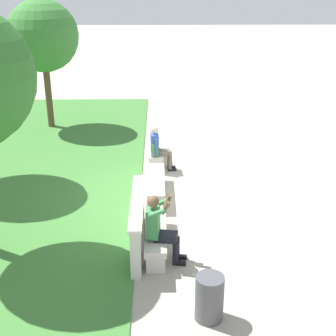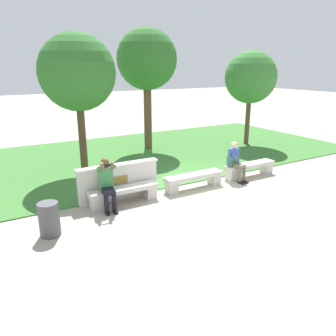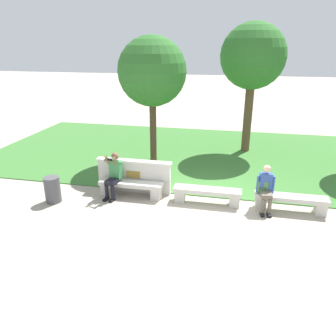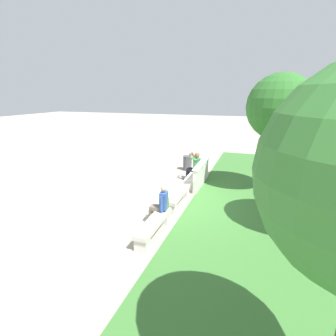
{
  "view_description": "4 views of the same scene",
  "coord_description": "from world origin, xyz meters",
  "px_view_note": "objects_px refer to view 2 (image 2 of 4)",
  "views": [
    {
      "loc": [
        -10.1,
        -0.08,
        4.93
      ],
      "look_at": [
        -0.78,
        -0.27,
        1.04
      ],
      "focal_mm": 50.0,
      "sensor_mm": 36.0,
      "label": 1
    },
    {
      "loc": [
        -5.32,
        -7.63,
        3.51
      ],
      "look_at": [
        -1.1,
        -0.35,
        0.9
      ],
      "focal_mm": 35.0,
      "sensor_mm": 36.0,
      "label": 2
    },
    {
      "loc": [
        0.67,
        -8.44,
        4.29
      ],
      "look_at": [
        -1.09,
        -0.2,
        1.06
      ],
      "focal_mm": 35.0,
      "sensor_mm": 36.0,
      "label": 3
    },
    {
      "loc": [
        8.3,
        2.53,
        3.81
      ],
      "look_at": [
        -0.81,
        -0.65,
        1.07
      ],
      "focal_mm": 28.0,
      "sensor_mm": 36.0,
      "label": 4
    }
  ],
  "objects_px": {
    "bench_near": "(194,179)",
    "trash_bin": "(49,219)",
    "tree_left_background": "(77,73)",
    "tree_right_background": "(147,60)",
    "bench_main": "(124,193)",
    "backpack": "(232,161)",
    "person_distant": "(236,160)",
    "bench_mid": "(250,168)",
    "tree_behind_wall": "(251,78)",
    "person_photographer": "(107,181)"
  },
  "relations": [
    {
      "from": "person_photographer",
      "to": "tree_right_background",
      "type": "distance_m",
      "value": 7.18
    },
    {
      "from": "tree_right_background",
      "to": "tree_left_background",
      "type": "bearing_deg",
      "value": -150.09
    },
    {
      "from": "bench_main",
      "to": "person_photographer",
      "type": "bearing_deg",
      "value": -170.93
    },
    {
      "from": "tree_behind_wall",
      "to": "bench_mid",
      "type": "bearing_deg",
      "value": -131.72
    },
    {
      "from": "backpack",
      "to": "tree_left_background",
      "type": "bearing_deg",
      "value": 140.87
    },
    {
      "from": "bench_near",
      "to": "tree_right_background",
      "type": "bearing_deg",
      "value": 78.07
    },
    {
      "from": "bench_near",
      "to": "tree_left_background",
      "type": "distance_m",
      "value": 5.0
    },
    {
      "from": "tree_left_background",
      "to": "person_distant",
      "type": "bearing_deg",
      "value": -39.41
    },
    {
      "from": "person_photographer",
      "to": "tree_right_background",
      "type": "relative_size",
      "value": 0.26
    },
    {
      "from": "bench_mid",
      "to": "tree_left_background",
      "type": "xyz_separation_m",
      "value": [
        -4.64,
        3.18,
        3.03
      ]
    },
    {
      "from": "bench_near",
      "to": "tree_right_background",
      "type": "relative_size",
      "value": 0.38
    },
    {
      "from": "trash_bin",
      "to": "person_distant",
      "type": "bearing_deg",
      "value": 7.31
    },
    {
      "from": "person_distant",
      "to": "trash_bin",
      "type": "xyz_separation_m",
      "value": [
        -5.89,
        -0.76,
        -0.3
      ]
    },
    {
      "from": "bench_near",
      "to": "tree_behind_wall",
      "type": "bearing_deg",
      "value": 33.51
    },
    {
      "from": "bench_mid",
      "to": "tree_behind_wall",
      "type": "height_order",
      "value": "tree_behind_wall"
    },
    {
      "from": "bench_main",
      "to": "tree_right_background",
      "type": "distance_m",
      "value": 7.08
    },
    {
      "from": "bench_mid",
      "to": "tree_behind_wall",
      "type": "bearing_deg",
      "value": 48.28
    },
    {
      "from": "bench_near",
      "to": "person_distant",
      "type": "xyz_separation_m",
      "value": [
        1.57,
        -0.07,
        0.37
      ]
    },
    {
      "from": "tree_right_background",
      "to": "person_photographer",
      "type": "bearing_deg",
      "value": -126.07
    },
    {
      "from": "person_distant",
      "to": "backpack",
      "type": "xyz_separation_m",
      "value": [
        -0.07,
        0.09,
        -0.05
      ]
    },
    {
      "from": "bench_main",
      "to": "tree_left_background",
      "type": "distance_m",
      "value": 4.39
    },
    {
      "from": "tree_left_background",
      "to": "trash_bin",
      "type": "xyz_separation_m",
      "value": [
        -1.94,
        -4.0,
        -2.95
      ]
    },
    {
      "from": "backpack",
      "to": "tree_right_background",
      "type": "height_order",
      "value": "tree_right_background"
    },
    {
      "from": "bench_main",
      "to": "backpack",
      "type": "bearing_deg",
      "value": 0.39
    },
    {
      "from": "bench_near",
      "to": "bench_mid",
      "type": "bearing_deg",
      "value": 0.0
    },
    {
      "from": "bench_near",
      "to": "trash_bin",
      "type": "distance_m",
      "value": 4.41
    },
    {
      "from": "tree_behind_wall",
      "to": "trash_bin",
      "type": "distance_m",
      "value": 11.13
    },
    {
      "from": "person_photographer",
      "to": "bench_near",
      "type": "bearing_deg",
      "value": 1.61
    },
    {
      "from": "person_photographer",
      "to": "trash_bin",
      "type": "xyz_separation_m",
      "value": [
        -1.59,
        -0.75,
        -0.36
      ]
    },
    {
      "from": "person_distant",
      "to": "person_photographer",
      "type": "bearing_deg",
      "value": -179.86
    },
    {
      "from": "person_photographer",
      "to": "tree_left_background",
      "type": "xyz_separation_m",
      "value": [
        0.35,
        3.26,
        2.59
      ]
    },
    {
      "from": "person_photographer",
      "to": "tree_behind_wall",
      "type": "bearing_deg",
      "value": 24.31
    },
    {
      "from": "tree_left_background",
      "to": "tree_right_background",
      "type": "height_order",
      "value": "tree_right_background"
    },
    {
      "from": "bench_main",
      "to": "bench_near",
      "type": "height_order",
      "value": "same"
    },
    {
      "from": "bench_mid",
      "to": "bench_main",
      "type": "bearing_deg",
      "value": 180.0
    },
    {
      "from": "bench_main",
      "to": "backpack",
      "type": "height_order",
      "value": "backpack"
    },
    {
      "from": "bench_mid",
      "to": "trash_bin",
      "type": "bearing_deg",
      "value": -172.88
    },
    {
      "from": "tree_behind_wall",
      "to": "trash_bin",
      "type": "xyz_separation_m",
      "value": [
        -9.83,
        -4.47,
        -2.67
      ]
    },
    {
      "from": "bench_main",
      "to": "backpack",
      "type": "xyz_separation_m",
      "value": [
        3.75,
        0.03,
        0.33
      ]
    },
    {
      "from": "person_distant",
      "to": "tree_right_background",
      "type": "height_order",
      "value": "tree_right_background"
    },
    {
      "from": "bench_near",
      "to": "person_distant",
      "type": "relative_size",
      "value": 1.51
    },
    {
      "from": "bench_mid",
      "to": "backpack",
      "type": "relative_size",
      "value": 4.45
    },
    {
      "from": "bench_main",
      "to": "bench_mid",
      "type": "xyz_separation_m",
      "value": [
        4.51,
        0.0,
        0.0
      ]
    },
    {
      "from": "bench_main",
      "to": "bench_near",
      "type": "bearing_deg",
      "value": 0.0
    },
    {
      "from": "tree_left_background",
      "to": "trash_bin",
      "type": "bearing_deg",
      "value": -115.89
    },
    {
      "from": "bench_mid",
      "to": "tree_left_background",
      "type": "relative_size",
      "value": 0.42
    },
    {
      "from": "backpack",
      "to": "tree_right_background",
      "type": "distance_m",
      "value": 6.05
    },
    {
      "from": "tree_left_background",
      "to": "person_photographer",
      "type": "bearing_deg",
      "value": -96.13
    },
    {
      "from": "bench_mid",
      "to": "person_photographer",
      "type": "relative_size",
      "value": 1.44
    },
    {
      "from": "bench_near",
      "to": "trash_bin",
      "type": "relative_size",
      "value": 2.54
    }
  ]
}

